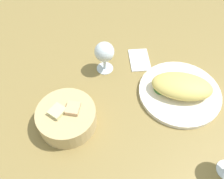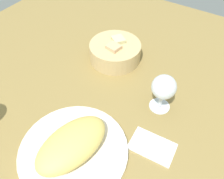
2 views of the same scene
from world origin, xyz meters
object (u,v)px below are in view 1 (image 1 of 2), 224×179
at_px(bread_basket, 67,117).
at_px(folded_napkin, 140,59).
at_px(plate, 179,92).
at_px(wine_glass_near, 104,53).

height_order(bread_basket, folded_napkin, bread_basket).
relative_size(plate, folded_napkin, 2.40).
xyz_separation_m(bread_basket, folded_napkin, (-0.24, -0.26, -0.03)).
height_order(plate, folded_napkin, plate).
xyz_separation_m(bread_basket, wine_glass_near, (-0.11, -0.22, 0.04)).
distance_m(plate, bread_basket, 0.37).
bearing_deg(plate, wine_glass_near, -25.18).
distance_m(wine_glass_near, folded_napkin, 0.15).
bearing_deg(wine_glass_near, bread_basket, 63.37).
bearing_deg(wine_glass_near, folded_napkin, -162.78).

